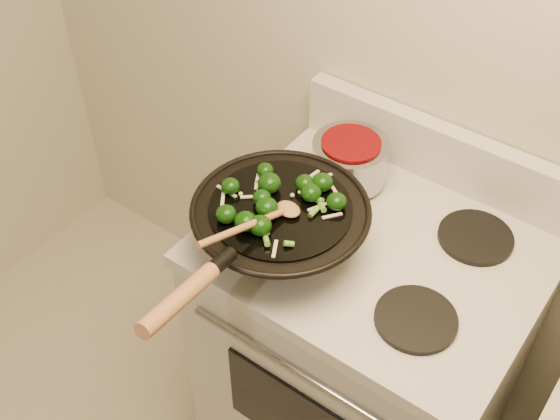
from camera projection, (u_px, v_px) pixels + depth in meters
The scene contains 5 objects.
stove at pixel (363, 351), 1.99m from camera, with size 0.78×0.67×1.08m.
wok at pixel (279, 226), 1.60m from camera, with size 0.41×0.68×0.23m.
stirfry at pixel (277, 199), 1.56m from camera, with size 0.28×0.30×0.05m.
wooden_spoon at pixel (264, 219), 1.50m from camera, with size 0.09×0.27×0.08m.
saucepan at pixel (349, 160), 1.78m from camera, with size 0.20×0.31×0.11m.
Camera 1 is at (0.22, 0.11, 2.15)m, focal length 45.00 mm.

